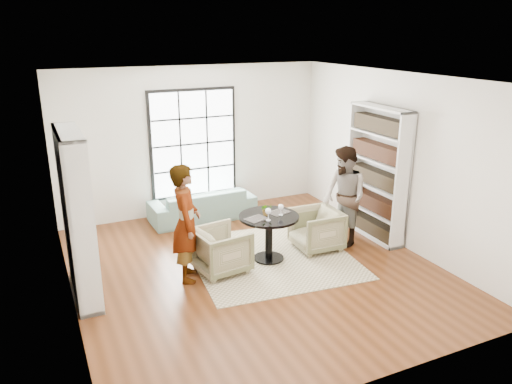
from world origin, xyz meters
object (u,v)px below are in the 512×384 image
wine_glass_right (281,207)px  wine_glass_left (268,212)px  armchair_right (316,230)px  person_left (186,223)px  flower_centerpiece (266,209)px  person_right (344,197)px  pedestal_table (269,228)px  sofa (202,204)px  armchair_left (221,250)px

wine_glass_right → wine_glass_left: bearing=-156.6°
armchair_right → wine_glass_left: bearing=-75.3°
person_left → flower_centerpiece: person_left is taller
wine_glass_left → person_left: bearing=174.3°
armchair_right → person_right: person_right is taller
pedestal_table → wine_glass_right: size_ratio=5.18×
person_right → wine_glass_right: size_ratio=9.30×
sofa → flower_centerpiece: flower_centerpiece is taller
wine_glass_left → wine_glass_right: bearing=23.4°
person_right → flower_centerpiece: bearing=-90.8°
pedestal_table → wine_glass_right: wine_glass_right is taller
sofa → armchair_left: (-0.48, -2.31, 0.06)m
armchair_right → flower_centerpiece: size_ratio=3.85×
wine_glass_left → wine_glass_right: (0.29, 0.13, -0.01)m
armchair_left → person_right: person_right is taller
sofa → person_right: bearing=128.5°
pedestal_table → flower_centerpiece: (-0.03, 0.03, 0.32)m
armchair_left → wine_glass_right: 1.19m
pedestal_table → wine_glass_left: (-0.10, -0.19, 0.37)m
pedestal_table → wine_glass_left: size_ratio=4.70×
pedestal_table → person_left: bearing=-177.7°
armchair_left → person_right: 2.41m
pedestal_table → armchair_right: pedestal_table is taller
wine_glass_left → person_right: bearing=8.3°
person_left → person_right: size_ratio=1.03×
flower_centerpiece → wine_glass_left: bearing=-108.4°
armchair_left → person_right: bearing=-95.5°
pedestal_table → person_left: 1.45m
person_left → wine_glass_right: bearing=-73.5°
armchair_right → armchair_left: bearing=-84.6°
wine_glass_right → sofa: bearing=103.7°
person_left → person_right: (2.90, 0.10, -0.03)m
wine_glass_right → pedestal_table: bearing=162.1°
sofa → armchair_right: (1.32, -2.21, 0.05)m
armchair_right → wine_glass_right: wine_glass_right is taller
sofa → armchair_left: 2.36m
pedestal_table → armchair_right: (0.94, 0.05, -0.21)m
armchair_right → person_right: (0.55, 0.00, 0.52)m
armchair_right → flower_centerpiece: (-0.97, -0.01, 0.53)m
wine_glass_left → wine_glass_right: size_ratio=1.10×
armchair_left → wine_glass_right: (1.05, -0.00, 0.56)m
armchair_right → person_right: 0.76m
person_left → flower_centerpiece: size_ratio=8.88×
pedestal_table → armchair_right: bearing=2.8°
armchair_right → sofa: bearing=-147.0°
wine_glass_left → flower_centerpiece: wine_glass_left is taller
person_right → wine_glass_left: (-1.60, -0.23, 0.05)m
person_right → flower_centerpiece: size_ratio=8.62×
person_right → person_left: bearing=-89.3°
person_left → person_right: bearing=-71.3°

